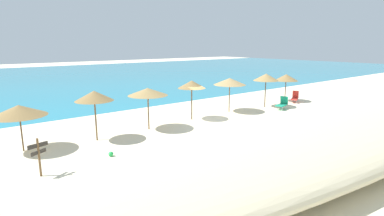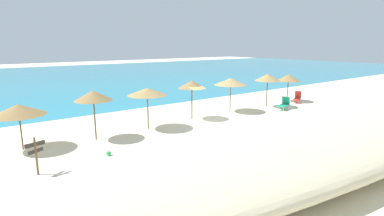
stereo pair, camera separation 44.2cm
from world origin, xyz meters
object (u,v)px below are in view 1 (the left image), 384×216
object	(u,v)px
beach_umbrella_4	(230,82)
beach_umbrella_6	(286,78)
beach_umbrella_5	(266,77)
beach_umbrella_2	(148,92)
beach_umbrella_1	(94,96)
lounge_chair_0	(282,104)
lounge_chair_1	(295,97)
wooden_signpost	(39,154)
beach_umbrella_3	(192,84)
beach_ball	(111,154)
beach_umbrella_0	(19,111)

from	to	relation	value
beach_umbrella_4	beach_umbrella_6	xyz separation A→B (m)	(7.57, -0.07, -0.19)
beach_umbrella_5	beach_umbrella_2	bearing A→B (deg)	179.15
beach_umbrella_1	lounge_chair_0	xyz separation A→B (m)	(15.65, -1.51, -2.12)
beach_umbrella_6	lounge_chair_1	world-z (taller)	beach_umbrella_6
beach_umbrella_6	wooden_signpost	xyz separation A→B (m)	(-22.61, -3.77, -1.31)
beach_umbrella_4	wooden_signpost	distance (m)	15.60
beach_umbrella_1	lounge_chair_1	distance (m)	19.50
beach_umbrella_5	beach_umbrella_3	bearing A→B (deg)	176.36
beach_umbrella_1	beach_umbrella_5	distance (m)	15.19
lounge_chair_1	beach_ball	xyz separation A→B (m)	(-19.82, -2.65, -0.31)
beach_umbrella_4	beach_umbrella_6	world-z (taller)	beach_umbrella_4
beach_umbrella_3	beach_umbrella_4	distance (m)	3.97
beach_umbrella_1	beach_umbrella_4	size ratio (longest dim) A/B	1.04
beach_umbrella_6	beach_umbrella_0	bearing A→B (deg)	179.69
lounge_chair_0	lounge_chair_1	size ratio (longest dim) A/B	0.88
beach_umbrella_4	wooden_signpost	world-z (taller)	beach_umbrella_4
lounge_chair_1	beach_umbrella_4	bearing A→B (deg)	56.47
beach_umbrella_5	lounge_chair_0	distance (m)	2.66
beach_umbrella_1	beach_umbrella_5	bearing A→B (deg)	-0.07
beach_umbrella_2	beach_umbrella_4	distance (m)	7.81
beach_umbrella_0	beach_umbrella_5	bearing A→B (deg)	-1.91
beach_umbrella_3	beach_umbrella_5	xyz separation A→B (m)	(7.82, -0.50, 0.04)
beach_umbrella_0	wooden_signpost	world-z (taller)	beach_umbrella_0
beach_umbrella_6	beach_ball	size ratio (longest dim) A/B	10.77
lounge_chair_1	beach_umbrella_2	bearing A→B (deg)	60.93
beach_umbrella_5	beach_umbrella_6	distance (m)	3.76
beach_umbrella_2	beach_umbrella_3	world-z (taller)	beach_umbrella_3
beach_umbrella_1	lounge_chair_0	distance (m)	15.86
wooden_signpost	beach_umbrella_6	bearing A→B (deg)	-5.57
beach_umbrella_1	lounge_chair_0	size ratio (longest dim) A/B	2.03
beach_umbrella_5	beach_ball	xyz separation A→B (m)	(-15.64, -2.93, -2.51)
beach_umbrella_0	beach_umbrella_3	distance (m)	11.07
beach_umbrella_0	beach_umbrella_6	bearing A→B (deg)	-0.31
beach_umbrella_0	lounge_chair_0	bearing A→B (deg)	-6.26
beach_umbrella_2	lounge_chair_1	bearing A→B (deg)	-1.63
lounge_chair_1	beach_umbrella_0	bearing A→B (deg)	60.30
beach_umbrella_6	lounge_chair_0	world-z (taller)	beach_umbrella_6
beach_umbrella_4	wooden_signpost	size ratio (longest dim) A/B	1.67
beach_umbrella_6	lounge_chair_0	distance (m)	4.24
beach_umbrella_1	lounge_chair_1	xyz separation A→B (m)	(19.38, -0.30, -2.17)
beach_umbrella_4	lounge_chair_1	bearing A→B (deg)	-6.09
beach_umbrella_0	beach_umbrella_4	xyz separation A→B (m)	(15.03, -0.05, 0.34)
beach_umbrella_2	beach_ball	bearing A→B (deg)	-142.09
beach_umbrella_2	beach_umbrella_3	distance (m)	3.85
beach_umbrella_6	lounge_chair_0	size ratio (longest dim) A/B	1.84
beach_umbrella_2	beach_umbrella_5	bearing A→B (deg)	-0.85
beach_umbrella_0	beach_umbrella_6	world-z (taller)	beach_umbrella_6
beach_umbrella_1	wooden_signpost	world-z (taller)	beach_umbrella_1
beach_umbrella_2	beach_umbrella_6	world-z (taller)	beach_umbrella_2
beach_umbrella_0	lounge_chair_0	xyz separation A→B (m)	(19.34, -2.12, -1.68)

